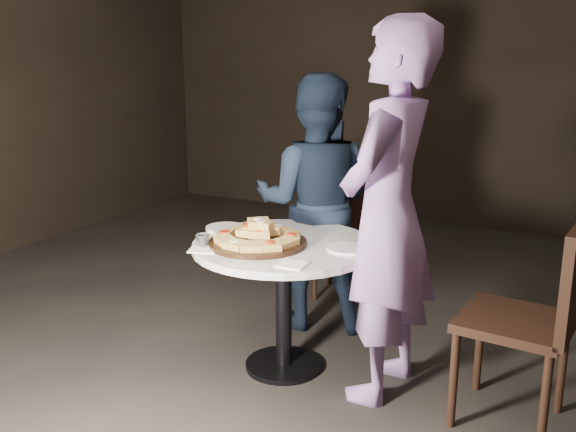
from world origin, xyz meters
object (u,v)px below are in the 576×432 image
(table, at_px, (284,267))
(serving_board, at_px, (258,243))
(chair_far, at_px, (342,232))
(diner_navy, at_px, (315,203))
(diner_teal, at_px, (388,215))
(water_glass, at_px, (203,241))
(chair_right, at_px, (539,311))
(focaccia_pile, at_px, (259,234))

(table, height_order, serving_board, serving_board)
(chair_far, height_order, diner_navy, diner_navy)
(diner_teal, bearing_deg, water_glass, -68.75)
(serving_board, bearing_deg, chair_right, 4.88)
(diner_teal, bearing_deg, serving_board, -75.69)
(chair_far, bearing_deg, serving_board, 83.90)
(chair_far, distance_m, diner_teal, 1.30)
(chair_far, relative_size, chair_right, 0.85)
(table, xyz_separation_m, diner_navy, (-0.12, 0.63, 0.20))
(chair_right, bearing_deg, table, -83.79)
(table, distance_m, serving_board, 0.20)
(water_glass, height_order, diner_teal, diner_teal)
(chair_right, bearing_deg, diner_teal, -85.34)
(water_glass, bearing_deg, chair_far, 80.49)
(diner_teal, bearing_deg, focaccia_pile, -75.83)
(water_glass, bearing_deg, serving_board, 34.44)
(table, bearing_deg, diner_teal, 2.81)
(focaccia_pile, bearing_deg, chair_right, 4.80)
(water_glass, xyz_separation_m, chair_far, (0.22, 1.32, -0.26))
(focaccia_pile, height_order, diner_teal, diner_teal)
(serving_board, relative_size, diner_navy, 0.32)
(table, height_order, diner_navy, diner_navy)
(table, xyz_separation_m, serving_board, (-0.10, -0.10, 0.14))
(chair_right, distance_m, diner_teal, 0.80)
(chair_far, relative_size, diner_teal, 0.46)
(focaccia_pile, xyz_separation_m, diner_teal, (0.64, 0.12, 0.15))
(serving_board, height_order, focaccia_pile, focaccia_pile)
(chair_far, xyz_separation_m, diner_navy, (-0.01, -0.43, 0.29))
(water_glass, bearing_deg, diner_teal, 17.98)
(focaccia_pile, bearing_deg, diner_teal, 10.90)
(focaccia_pile, relative_size, chair_far, 0.54)
(chair_far, xyz_separation_m, diner_teal, (0.65, -1.04, 0.44))
(serving_board, height_order, diner_teal, diner_teal)
(focaccia_pile, bearing_deg, serving_board, -147.55)
(diner_navy, bearing_deg, serving_board, 74.91)
(water_glass, relative_size, diner_teal, 0.04)
(diner_navy, relative_size, diner_teal, 0.85)
(diner_navy, xyz_separation_m, diner_teal, (0.66, -0.61, 0.14))
(table, height_order, diner_teal, diner_teal)
(water_glass, relative_size, chair_right, 0.07)
(table, relative_size, diner_teal, 0.65)
(serving_board, xyz_separation_m, diner_navy, (-0.02, 0.73, 0.05))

